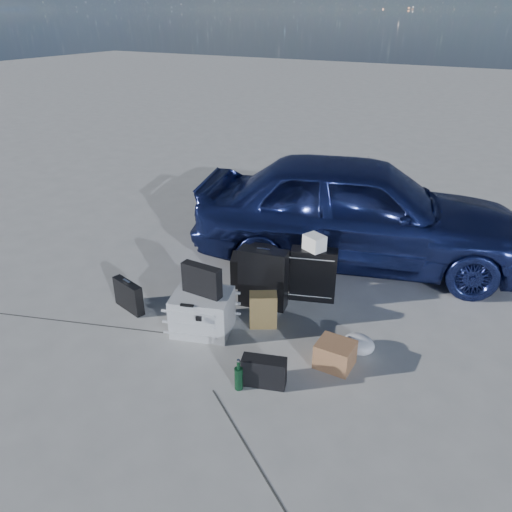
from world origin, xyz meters
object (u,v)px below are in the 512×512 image
(car, at_px, (358,210))
(suitcase_right, at_px, (313,274))
(pelican_case, at_px, (203,312))
(green_bottle, at_px, (239,375))
(briefcase, at_px, (129,296))
(duffel_bag, at_px, (262,271))
(suitcase_left, at_px, (263,278))
(cardboard_box, at_px, (335,354))

(car, height_order, suitcase_right, car)
(car, xyz_separation_m, pelican_case, (-0.86, -2.39, -0.51))
(pelican_case, bearing_deg, green_bottle, -55.11)
(briefcase, relative_size, duffel_bag, 0.60)
(briefcase, bearing_deg, pelican_case, 19.31)
(green_bottle, bearing_deg, car, 89.16)
(car, height_order, briefcase, car)
(car, distance_m, suitcase_left, 1.77)
(suitcase_right, bearing_deg, car, 67.06)
(pelican_case, bearing_deg, briefcase, 166.34)
(car, bearing_deg, cardboard_box, 178.17)
(pelican_case, distance_m, briefcase, 0.97)
(pelican_case, bearing_deg, duffel_bag, 68.28)
(briefcase, height_order, suitcase_right, suitcase_right)
(briefcase, distance_m, suitcase_right, 2.14)
(briefcase, distance_m, suitcase_left, 1.54)
(duffel_bag, bearing_deg, cardboard_box, -62.32)
(duffel_bag, bearing_deg, briefcase, -154.67)
(cardboard_box, bearing_deg, briefcase, -175.58)
(suitcase_left, bearing_deg, pelican_case, -124.28)
(cardboard_box, bearing_deg, green_bottle, -131.14)
(pelican_case, xyz_separation_m, suitcase_right, (0.76, 1.17, 0.10))
(suitcase_left, relative_size, duffel_bag, 0.94)
(car, relative_size, suitcase_right, 6.67)
(briefcase, distance_m, duffel_bag, 1.63)
(pelican_case, relative_size, green_bottle, 1.96)
(briefcase, bearing_deg, cardboard_box, 19.49)
(suitcase_left, xyz_separation_m, duffel_bag, (-0.25, 0.43, -0.17))
(cardboard_box, bearing_deg, suitcase_left, 150.81)
(briefcase, bearing_deg, green_bottle, -1.91)
(suitcase_left, height_order, duffel_bag, suitcase_left)
(pelican_case, xyz_separation_m, green_bottle, (0.81, -0.62, -0.06))
(pelican_case, height_order, suitcase_left, suitcase_left)
(pelican_case, xyz_separation_m, duffel_bag, (0.08, 1.18, -0.03))
(suitcase_left, xyz_separation_m, cardboard_box, (1.12, -0.63, -0.23))
(suitcase_right, distance_m, duffel_bag, 0.70)
(suitcase_left, height_order, green_bottle, suitcase_left)
(car, xyz_separation_m, duffel_bag, (-0.78, -1.21, -0.54))
(suitcase_left, distance_m, green_bottle, 1.46)
(pelican_case, bearing_deg, car, 52.37)
(briefcase, relative_size, green_bottle, 1.47)
(pelican_case, relative_size, suitcase_left, 0.85)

